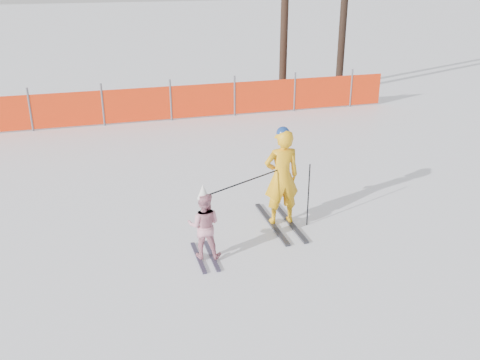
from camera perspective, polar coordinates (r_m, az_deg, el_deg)
name	(u,v)px	position (r m, az deg, el deg)	size (l,w,h in m)	color
ground	(248,244)	(9.25, 0.86, -6.88)	(120.00, 120.00, 0.00)	white
adult	(282,177)	(9.60, 4.46, 0.32)	(0.66, 1.72, 1.87)	black
child	(204,225)	(8.60, -3.86, -4.80)	(0.65, 1.00, 1.30)	black
ski_poles	(274,188)	(9.26, 3.62, -0.84)	(1.97, 0.73, 1.20)	black
safety_fence	(120,106)	(16.28, -12.71, 7.72)	(17.09, 0.06, 1.25)	#595960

